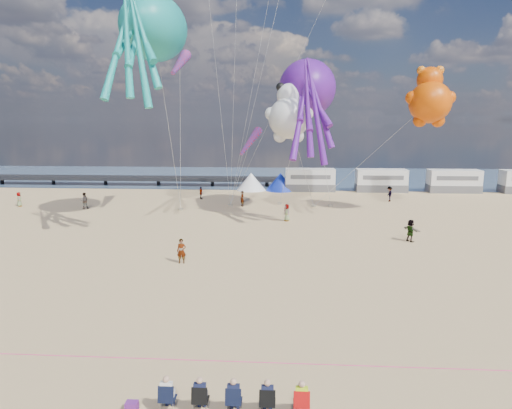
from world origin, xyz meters
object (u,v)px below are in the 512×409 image
Objects in this scene: tent_white at (251,181)px; sandbag_c at (314,206)px; kite_octopus_teal at (154,28)px; kite_panda at (289,118)px; beachgoer_5 at (242,199)px; sandbag_e at (230,205)px; beachgoer_6 at (19,199)px; windsock_mid at (314,91)px; standing_person at (181,251)px; beachgoer_1 at (84,201)px; beachgoer_0 at (287,213)px; motorhome_1 at (381,180)px; beachgoer_4 at (410,231)px; kite_teddy_orange at (430,102)px; tent_blue at (280,182)px; windsock_left at (180,63)px; motorhome_0 at (310,180)px; sandbag_b at (279,204)px; sandbag_a at (181,209)px; sandbag_d at (331,206)px; windsock_right at (250,142)px; kite_octopus_purple at (307,88)px; motorhome_2 at (454,181)px; cooler_purple at (132,406)px; beachgoer_2 at (389,194)px; spectator_row at (234,395)px; beachgoer_3 at (201,193)px.

tent_white reaches higher than sandbag_c.
kite_panda is at bearing -7.69° from kite_octopus_teal.
beachgoer_5 is 3.42× the size of sandbag_e.
windsock_mid is (32.29, -0.29, 11.55)m from beachgoer_6.
standing_person is 0.94× the size of beachgoer_1.
beachgoer_0 reaches higher than sandbag_e.
motorhome_1 reaches higher than beachgoer_5.
beachgoer_4 is 21.23m from sandbag_e.
kite_teddy_orange is at bearing -28.33° from windsock_mid.
beachgoer_5 is at bearing -109.19° from tent_blue.
windsock_left reaches higher than tent_blue.
motorhome_0 is 9.50m from motorhome_1.
sandbag_a is at bearing -158.63° from sandbag_b.
sandbag_e is 20.09m from kite_octopus_teal.
standing_person is 28.59m from kite_teddy_orange.
kite_teddy_orange reaches higher than beachgoer_6.
beachgoer_1 reaches higher than sandbag_e.
kite_panda reaches higher than tent_blue.
beachgoer_1 is at bearing -123.23° from beachgoer_6.
windsock_right is at bearing -159.56° from sandbag_d.
kite_octopus_purple reaches higher than beachgoer_1.
beachgoer_6 is 34.29m from windsock_mid.
motorhome_2 is 1.65× the size of tent_white.
motorhome_2 is 20.81m from sandbag_d.
kite_octopus_purple is (13.54, 6.25, -4.71)m from kite_octopus_teal.
standing_person reaches higher than sandbag_e.
beachgoer_5 is 1.07× the size of beachgoer_6.
beachgoer_0 is 0.95× the size of beachgoer_5.
cooler_purple is 44.19m from beachgoer_2.
windsock_right is at bearing -150.43° from motorhome_2.
beachgoer_4 is at bearing -75.77° from motorhome_0.
windsock_mid is (-10.09, -13.79, 10.85)m from motorhome_1.
tent_white is at bearing 163.73° from beachgoer_0.
sandbag_a is (-23.38, -6.96, -0.78)m from beachgoer_2.
beachgoer_2 is 1.11× the size of beachgoer_6.
standing_person is 3.35× the size of sandbag_a.
spectator_row is 37.68m from sandbag_b.
sandbag_a is 0.07× the size of kite_teddy_orange.
beachgoer_3 is 0.12× the size of kite_octopus_purple.
cooler_purple is 0.80× the size of sandbag_a.
tent_blue reaches higher than beachgoer_2.
beachgoer_3 reaches higher than cooler_purple.
beachgoer_1 is 15.80m from sandbag_e.
motorhome_0 is 0.96× the size of kite_teddy_orange.
beachgoer_5 is 3.42× the size of sandbag_b.
windsock_mid is at bearing 77.32° from cooler_purple.
motorhome_2 is 28.74m from beachgoer_4.
tent_white is 8.00× the size of sandbag_c.
cooler_purple is at bearing -96.95° from kite_octopus_teal.
motorhome_2 is 1.65× the size of tent_blue.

